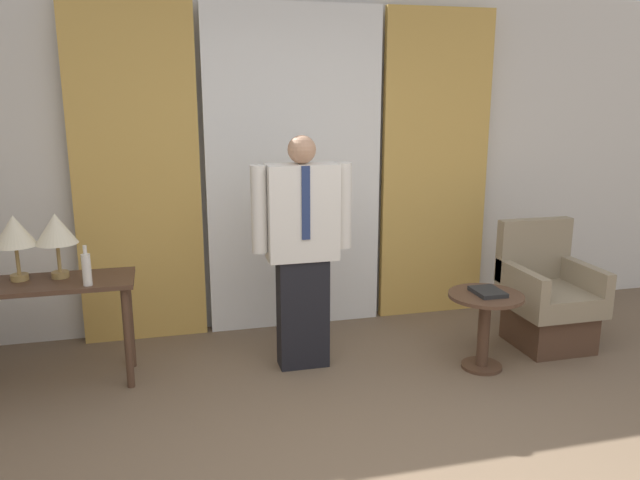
# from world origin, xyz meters

# --- Properties ---
(wall_back) EXTENTS (10.00, 0.06, 2.70)m
(wall_back) POSITION_xyz_m (0.00, 2.89, 1.35)
(wall_back) COLOR silver
(wall_back) RESTS_ON ground_plane
(curtain_sheer_center) EXTENTS (1.42, 0.06, 2.58)m
(curtain_sheer_center) POSITION_xyz_m (0.00, 2.76, 1.29)
(curtain_sheer_center) COLOR white
(curtain_sheer_center) RESTS_ON ground_plane
(curtain_drape_left) EXTENTS (0.94, 0.06, 2.58)m
(curtain_drape_left) POSITION_xyz_m (-1.22, 2.76, 1.29)
(curtain_drape_left) COLOR gold
(curtain_drape_left) RESTS_ON ground_plane
(curtain_drape_right) EXTENTS (0.94, 0.06, 2.58)m
(curtain_drape_right) POSITION_xyz_m (1.22, 2.76, 1.29)
(curtain_drape_right) COLOR gold
(curtain_drape_right) RESTS_ON ground_plane
(desk) EXTENTS (1.19, 0.45, 0.72)m
(desk) POSITION_xyz_m (-1.85, 2.05, 0.60)
(desk) COLOR #4C3323
(desk) RESTS_ON ground_plane
(table_lamp_left) EXTENTS (0.27, 0.27, 0.43)m
(table_lamp_left) POSITION_xyz_m (-1.97, 2.13, 1.04)
(table_lamp_left) COLOR #9E7F47
(table_lamp_left) RESTS_ON desk
(table_lamp_right) EXTENTS (0.27, 0.27, 0.43)m
(table_lamp_right) POSITION_xyz_m (-1.72, 2.13, 1.04)
(table_lamp_right) COLOR #9E7F47
(table_lamp_right) RESTS_ON desk
(bottle_by_lamp) EXTENTS (0.06, 0.06, 0.26)m
(bottle_by_lamp) POSITION_xyz_m (-1.53, 1.90, 0.83)
(bottle_by_lamp) COLOR silver
(bottle_by_lamp) RESTS_ON desk
(person) EXTENTS (0.70, 0.23, 1.64)m
(person) POSITION_xyz_m (-0.12, 1.94, 0.88)
(person) COLOR black
(person) RESTS_ON ground_plane
(armchair) EXTENTS (0.61, 0.64, 0.95)m
(armchair) POSITION_xyz_m (1.79, 1.86, 0.35)
(armchair) COLOR #4C3323
(armchair) RESTS_ON ground_plane
(side_table) EXTENTS (0.52, 0.52, 0.55)m
(side_table) POSITION_xyz_m (1.10, 1.58, 0.37)
(side_table) COLOR #4C3323
(side_table) RESTS_ON ground_plane
(book) EXTENTS (0.19, 0.24, 0.03)m
(book) POSITION_xyz_m (1.11, 1.58, 0.57)
(book) COLOR black
(book) RESTS_ON side_table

